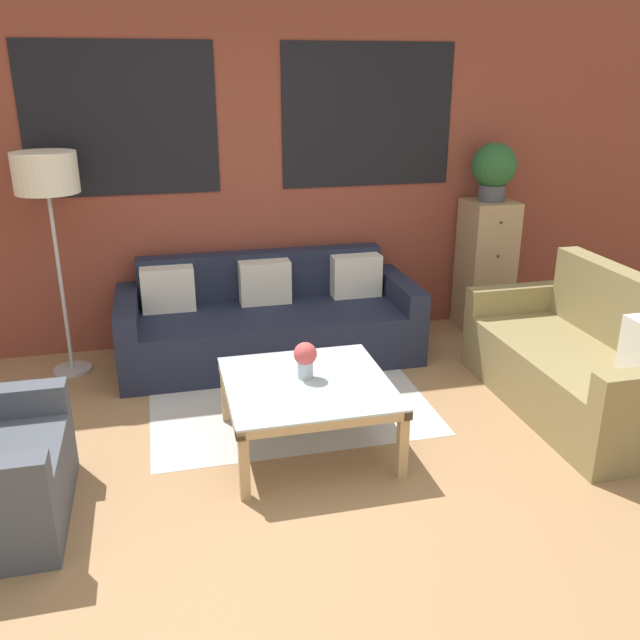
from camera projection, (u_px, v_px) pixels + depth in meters
ground_plane at (325, 498)px, 3.62m from camera, size 16.00×16.00×0.00m
wall_back_brick at (251, 169)px, 5.34m from camera, size 8.40×0.09×2.80m
rug at (288, 399)px, 4.69m from camera, size 1.86×1.45×0.00m
couch_dark at (269, 323)px, 5.30m from camera, size 2.28×0.88×0.78m
settee_vintage at (582, 365)px, 4.48m from camera, size 0.80×1.69×0.92m
coffee_table at (307, 391)px, 3.99m from camera, size 0.96×0.96×0.43m
floor_lamp at (47, 181)px, 4.65m from camera, size 0.44×0.44×1.63m
drawer_cabinet at (485, 266)px, 5.82m from camera, size 0.40×0.42×1.12m
potted_plant at (494, 169)px, 5.53m from camera, size 0.37×0.37×0.47m
flower_vase at (305, 358)px, 3.97m from camera, size 0.14×0.14×0.22m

